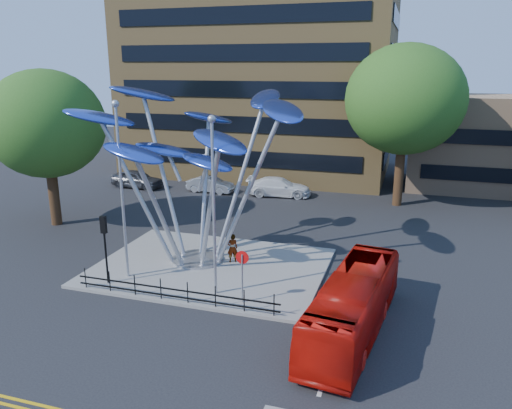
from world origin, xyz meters
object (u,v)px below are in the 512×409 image
(tree_right, at_px, (405,100))
(pedestrian, at_px, (232,248))
(leaf_sculpture, at_px, (193,138))
(street_lamp_right, at_px, (213,191))
(red_bus, at_px, (353,305))
(parked_car_mid, at_px, (211,185))
(tree_left, at_px, (46,124))
(no_entry_sign_island, at_px, (242,268))
(traffic_light_island, at_px, (104,235))
(parked_car_right, at_px, (279,187))
(parked_car_left, at_px, (137,179))
(street_lamp_left, at_px, (121,176))

(tree_right, bearing_deg, pedestrian, -118.02)
(leaf_sculpture, bearing_deg, street_lamp_right, -55.09)
(red_bus, distance_m, parked_car_mid, 24.56)
(tree_left, distance_m, no_entry_sign_island, 18.35)
(tree_right, height_order, pedestrian, tree_right)
(traffic_light_island, relative_size, no_entry_sign_island, 1.40)
(street_lamp_right, relative_size, parked_car_right, 1.58)
(street_lamp_right, height_order, no_entry_sign_island, street_lamp_right)
(street_lamp_right, height_order, parked_car_mid, street_lamp_right)
(tree_right, distance_m, parked_car_right, 11.94)
(red_bus, bearing_deg, tree_left, 165.02)
(parked_car_mid, relative_size, parked_car_right, 0.77)
(no_entry_sign_island, relative_size, parked_car_left, 0.53)
(pedestrian, relative_size, parked_car_left, 0.35)
(tree_left, relative_size, parked_car_mid, 2.54)
(traffic_light_island, bearing_deg, leaf_sculpture, 54.96)
(leaf_sculpture, xyz_separation_m, street_lamp_left, (-2.43, -3.18, -1.52))
(tree_right, bearing_deg, parked_car_left, -177.41)
(parked_car_left, bearing_deg, tree_left, -175.27)
(pedestrian, height_order, parked_car_right, pedestrian)
(traffic_light_island, xyz_separation_m, red_bus, (12.03, -0.98, -1.37))
(tree_right, distance_m, pedestrian, 18.57)
(tree_left, bearing_deg, no_entry_sign_island, -25.07)
(tree_left, bearing_deg, traffic_light_island, -39.81)
(leaf_sculpture, bearing_deg, tree_right, 56.69)
(parked_car_right, bearing_deg, red_bus, -165.20)
(parked_car_mid, bearing_deg, parked_car_left, 96.71)
(tree_right, bearing_deg, parked_car_right, -179.64)
(parked_car_mid, bearing_deg, red_bus, -140.92)
(tree_right, bearing_deg, no_entry_sign_island, -107.12)
(tree_left, relative_size, parked_car_right, 1.96)
(traffic_light_island, xyz_separation_m, pedestrian, (4.94, 4.35, -1.66))
(traffic_light_island, height_order, parked_car_mid, traffic_light_island)
(street_lamp_right, bearing_deg, leaf_sculpture, 124.91)
(traffic_light_island, bearing_deg, red_bus, -4.64)
(leaf_sculpture, distance_m, pedestrian, 6.25)
(no_entry_sign_island, xyz_separation_m, red_bus, (5.03, -0.99, -0.57))
(red_bus, relative_size, parked_car_mid, 2.20)
(leaf_sculpture, height_order, parked_car_mid, leaf_sculpture)
(street_lamp_left, distance_m, parked_car_mid, 18.74)
(no_entry_sign_island, height_order, parked_car_left, no_entry_sign_island)
(tree_right, distance_m, street_lamp_right, 20.64)
(street_lamp_left, height_order, parked_car_mid, street_lamp_left)
(tree_left, height_order, street_lamp_right, tree_left)
(no_entry_sign_island, bearing_deg, parked_car_mid, 116.38)
(street_lamp_left, xyz_separation_m, parked_car_mid, (-2.87, 17.92, -4.69))
(traffic_light_island, xyz_separation_m, parked_car_mid, (-2.37, 18.92, -1.94))
(tree_right, height_order, tree_left, tree_right)
(parked_car_mid, bearing_deg, tree_right, -84.65)
(parked_car_left, relative_size, parked_car_mid, 1.14)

